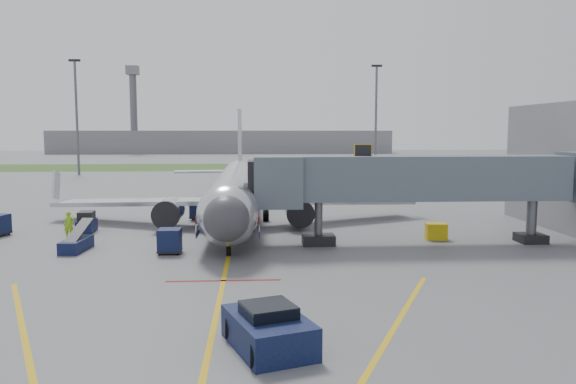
{
  "coord_description": "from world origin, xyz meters",
  "views": [
    {
      "loc": [
        1.69,
        -32.74,
        7.76
      ],
      "look_at": [
        4.16,
        9.28,
        3.2
      ],
      "focal_mm": 35.0,
      "sensor_mm": 36.0,
      "label": 1
    }
  ],
  "objects": [
    {
      "name": "apron_markings",
      "position": [
        0.0,
        -7.4,
        0.0
      ],
      "size": [
        21.52,
        50.0,
        0.01
      ],
      "color": "gold",
      "rests_on": "ground"
    },
    {
      "name": "airliner",
      "position": [
        0.0,
        15.25,
        2.65
      ],
      "size": [
        32.1,
        35.67,
        10.25
      ],
      "color": "silver",
      "rests_on": "ground"
    },
    {
      "name": "belt_loader",
      "position": [
        -10.0,
        4.04,
        0.46
      ],
      "size": [
        1.47,
        3.83,
        1.84
      ],
      "color": "#0C1035",
      "rests_on": "ground"
    },
    {
      "name": "light_mast_right",
      "position": [
        25.0,
        75.0,
        10.78
      ],
      "size": [
        2.0,
        0.44,
        20.4
      ],
      "color": "#595B60",
      "rests_on": "ground"
    },
    {
      "name": "pushback_tug",
      "position": [
        2.13,
        -13.27,
        0.68
      ],
      "size": [
        3.56,
        4.48,
        1.63
      ],
      "color": "#0C1035",
      "rests_on": "ground"
    },
    {
      "name": "ground_power_cart",
      "position": [
        14.7,
        6.42,
        0.58
      ],
      "size": [
        1.55,
        1.11,
        1.17
      ],
      "color": "gold",
      "rests_on": "ground"
    },
    {
      "name": "control_tower",
      "position": [
        -40.0,
        165.0,
        17.33
      ],
      "size": [
        4.0,
        4.0,
        30.0
      ],
      "color": "#595B60",
      "rests_on": "ground"
    },
    {
      "name": "light_mast_left",
      "position": [
        -30.0,
        70.0,
        10.78
      ],
      "size": [
        2.0,
        0.44,
        20.4
      ],
      "color": "#595B60",
      "rests_on": "ground"
    },
    {
      "name": "ramp_worker",
      "position": [
        -11.82,
        8.3,
        0.99
      ],
      "size": [
        0.82,
        0.65,
        1.98
      ],
      "primitive_type": "imported",
      "rotation": [
        0.0,
        0.0,
        0.27
      ],
      "color": "#88C316",
      "rests_on": "ground"
    },
    {
      "name": "baggage_tug",
      "position": [
        -11.36,
        10.96,
        0.71
      ],
      "size": [
        1.33,
        2.36,
        1.6
      ],
      "color": "#0C1035",
      "rests_on": "ground"
    },
    {
      "name": "ground",
      "position": [
        0.0,
        0.0,
        0.0
      ],
      "size": [
        400.0,
        400.0,
        0.0
      ],
      "primitive_type": "plane",
      "color": "#565659",
      "rests_on": "ground"
    },
    {
      "name": "distant_terminal",
      "position": [
        -10.0,
        170.0,
        4.0
      ],
      "size": [
        120.0,
        14.0,
        8.0
      ],
      "primitive_type": "cube",
      "color": "slate",
      "rests_on": "ground"
    },
    {
      "name": "grass_strip",
      "position": [
        0.0,
        90.0,
        0.01
      ],
      "size": [
        300.0,
        25.0,
        0.01
      ],
      "primitive_type": "cube",
      "color": "#2D4C1E",
      "rests_on": "ground"
    },
    {
      "name": "baggage_cart_c",
      "position": [
        -3.0,
        16.75,
        0.97
      ],
      "size": [
        2.26,
        2.26,
        1.91
      ],
      "color": "#0C1035",
      "rests_on": "ground"
    },
    {
      "name": "jet_bridge",
      "position": [
        12.86,
        5.0,
        4.47
      ],
      "size": [
        25.3,
        4.0,
        6.9
      ],
      "color": "slate",
      "rests_on": "ground"
    },
    {
      "name": "baggage_cart_a",
      "position": [
        -3.8,
        2.9,
        0.8
      ],
      "size": [
        1.46,
        1.46,
        1.57
      ],
      "color": "#0C1035",
      "rests_on": "ground"
    }
  ]
}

